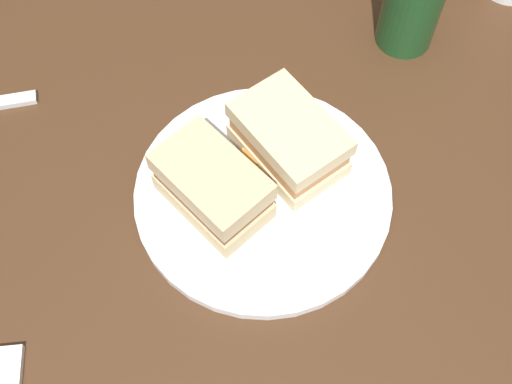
{
  "coord_description": "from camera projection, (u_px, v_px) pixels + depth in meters",
  "views": [
    {
      "loc": [
        -0.06,
        -0.29,
        1.32
      ],
      "look_at": [
        0.01,
        0.01,
        0.76
      ],
      "focal_mm": 43.13,
      "sensor_mm": 36.0,
      "label": 1
    }
  ],
  "objects": [
    {
      "name": "plate",
      "position": [
        263.0,
        193.0,
        0.66
      ],
      "size": [
        0.27,
        0.27,
        0.01
      ],
      "primitive_type": "cylinder",
      "color": "white",
      "rests_on": "dining_table"
    },
    {
      "name": "sandwich_half_right",
      "position": [
        213.0,
        187.0,
        0.62
      ],
      "size": [
        0.12,
        0.13,
        0.06
      ],
      "color": "#CCB284",
      "rests_on": "plate"
    },
    {
      "name": "potato_wedge_middle",
      "position": [
        262.0,
        151.0,
        0.67
      ],
      "size": [
        0.04,
        0.04,
        0.02
      ],
      "primitive_type": "cube",
      "rotation": [
        0.0,
        0.0,
        0.67
      ],
      "color": "gold",
      "rests_on": "plate"
    },
    {
      "name": "sandwich_half_left",
      "position": [
        289.0,
        139.0,
        0.65
      ],
      "size": [
        0.12,
        0.14,
        0.06
      ],
      "color": "beige",
      "rests_on": "plate"
    },
    {
      "name": "potato_wedge_left_edge",
      "position": [
        196.0,
        177.0,
        0.65
      ],
      "size": [
        0.03,
        0.05,
        0.01
      ],
      "primitive_type": "cube",
      "rotation": [
        0.0,
        0.0,
        1.21
      ],
      "color": "#B77F33",
      "rests_on": "plate"
    },
    {
      "name": "ground_plane",
      "position": [
        252.0,
        370.0,
        1.3
      ],
      "size": [
        6.0,
        6.0,
        0.0
      ],
      "primitive_type": "plane",
      "color": "black"
    },
    {
      "name": "potato_wedge_stray",
      "position": [
        255.0,
        160.0,
        0.66
      ],
      "size": [
        0.04,
        0.02,
        0.02
      ],
      "primitive_type": "cube",
      "rotation": [
        0.0,
        0.0,
        0.09
      ],
      "color": "#AD702D",
      "rests_on": "plate"
    },
    {
      "name": "dining_table",
      "position": [
        251.0,
        318.0,
        0.97
      ],
      "size": [
        1.2,
        0.82,
        0.73
      ],
      "primitive_type": "cube",
      "color": "#422816",
      "rests_on": "ground"
    },
    {
      "name": "potato_wedge_right_edge",
      "position": [
        249.0,
        157.0,
        0.66
      ],
      "size": [
        0.04,
        0.05,
        0.02
      ],
      "primitive_type": "cube",
      "rotation": [
        0.0,
        0.0,
        4.04
      ],
      "color": "gold",
      "rests_on": "plate"
    },
    {
      "name": "potato_wedge_back",
      "position": [
        217.0,
        160.0,
        0.66
      ],
      "size": [
        0.03,
        0.05,
        0.01
      ],
      "primitive_type": "cube",
      "rotation": [
        0.0,
        0.0,
        5.07
      ],
      "color": "#AD702D",
      "rests_on": "plate"
    },
    {
      "name": "potato_wedge_front",
      "position": [
        265.0,
        163.0,
        0.66
      ],
      "size": [
        0.04,
        0.05,
        0.01
      ],
      "primitive_type": "cube",
      "rotation": [
        0.0,
        0.0,
        1.08
      ],
      "color": "#B77F33",
      "rests_on": "plate"
    }
  ]
}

